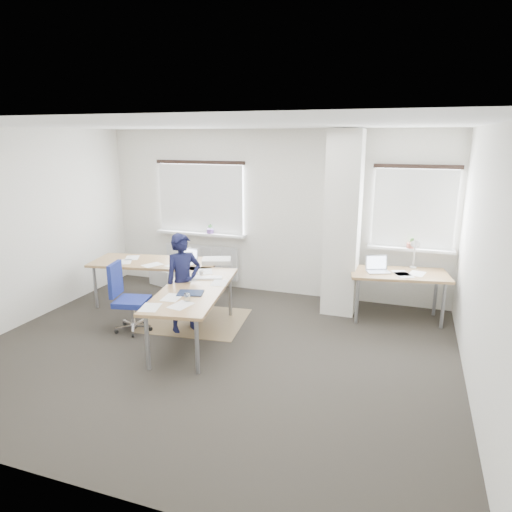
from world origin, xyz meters
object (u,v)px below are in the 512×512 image
(desk_main, at_px, (176,276))
(desk_side, at_px, (399,275))
(person, at_px, (184,283))
(task_chair, at_px, (130,312))

(desk_main, xyz_separation_m, desk_side, (3.09, 1.11, -0.01))
(desk_side, bearing_deg, person, -163.61)
(desk_side, xyz_separation_m, person, (-2.82, -1.40, 0.02))
(task_chair, height_order, person, person)
(desk_side, xyz_separation_m, task_chair, (-3.53, -1.67, -0.41))
(task_chair, xyz_separation_m, person, (0.72, 0.27, 0.42))
(task_chair, distance_m, person, 0.88)
(desk_side, height_order, person, person)
(desk_main, relative_size, desk_side, 1.88)
(person, bearing_deg, desk_side, -22.84)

